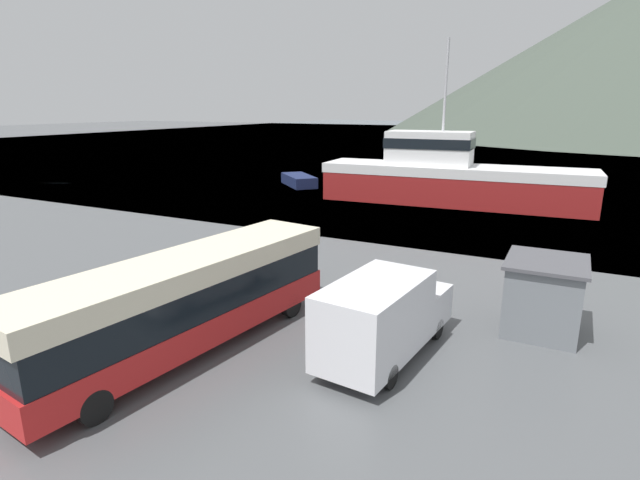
% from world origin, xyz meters
% --- Properties ---
extents(water_surface, '(240.00, 240.00, 0.00)m').
position_xyz_m(water_surface, '(0.00, 143.64, 0.00)').
color(water_surface, slate).
rests_on(water_surface, ground).
extents(tour_bus, '(3.94, 11.49, 3.09)m').
position_xyz_m(tour_bus, '(-2.39, 8.96, 1.75)').
color(tour_bus, red).
rests_on(tour_bus, ground).
extents(delivery_van, '(2.77, 6.12, 2.61)m').
position_xyz_m(delivery_van, '(3.30, 11.31, 1.37)').
color(delivery_van, silver).
rests_on(delivery_van, ground).
extents(fishing_boat, '(20.97, 5.92, 12.52)m').
position_xyz_m(fishing_boat, '(-0.79, 37.73, 2.21)').
color(fishing_boat, maroon).
rests_on(fishing_boat, water_surface).
extents(storage_bin, '(1.38, 1.50, 1.49)m').
position_xyz_m(storage_bin, '(-6.70, 10.12, 0.76)').
color(storage_bin, '#287F3D').
rests_on(storage_bin, ground).
extents(dock_kiosk, '(2.59, 2.93, 2.56)m').
position_xyz_m(dock_kiosk, '(7.54, 15.57, 1.29)').
color(dock_kiosk, slate).
rests_on(dock_kiosk, ground).
extents(small_boat, '(5.30, 5.18, 1.03)m').
position_xyz_m(small_boat, '(-16.04, 40.45, 0.51)').
color(small_boat, '#19234C').
rests_on(small_boat, water_surface).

